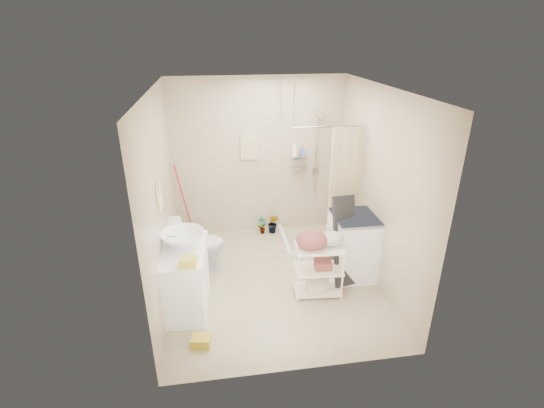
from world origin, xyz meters
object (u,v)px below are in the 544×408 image
Objects in this scene: washing_machine at (354,246)px; laundry_rack at (319,266)px; toilet at (197,245)px; vanity at (186,279)px.

laundry_rack is at bearing -148.07° from washing_machine.
toilet is 0.86× the size of washing_machine.
toilet is at bearing 156.79° from laundry_rack.
washing_machine reaches higher than toilet.
toilet is at bearing 168.52° from washing_machine.
vanity is at bearing -174.21° from laundry_rack.
washing_machine reaches higher than vanity.
toilet is at bearing 85.98° from vanity.
washing_machine is (2.18, -0.47, 0.06)m from toilet.
washing_machine reaches higher than laundry_rack.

